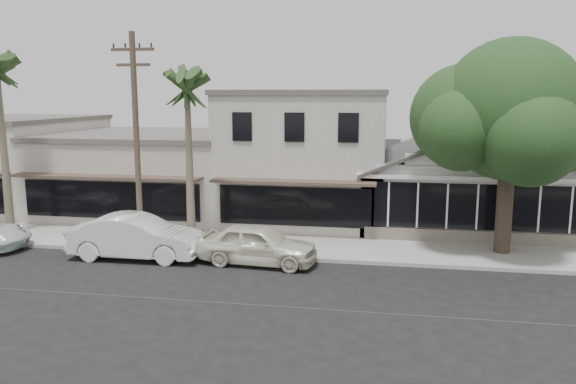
% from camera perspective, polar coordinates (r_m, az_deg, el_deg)
% --- Properties ---
extents(ground, '(140.00, 140.00, 0.00)m').
position_cam_1_polar(ground, '(17.58, 5.92, -11.94)').
color(ground, black).
rests_on(ground, ground).
extents(sidewalk_north, '(90.00, 3.50, 0.15)m').
position_cam_1_polar(sidewalk_north, '(25.59, -11.16, -4.93)').
color(sidewalk_north, '#9E9991').
rests_on(sidewalk_north, ground).
extents(corner_shop, '(10.40, 8.60, 5.10)m').
position_cam_1_polar(corner_shop, '(29.30, 17.60, 1.72)').
color(corner_shop, white).
rests_on(corner_shop, ground).
extents(row_building_near, '(8.00, 10.00, 6.50)m').
position_cam_1_polar(row_building_near, '(30.26, 2.19, 3.62)').
color(row_building_near, beige).
rests_on(row_building_near, ground).
extents(row_building_midnear, '(10.00, 10.00, 4.20)m').
position_cam_1_polar(row_building_midnear, '(32.84, -13.58, 1.82)').
color(row_building_midnear, beige).
rests_on(row_building_midnear, ground).
extents(utility_pole, '(1.80, 0.24, 9.00)m').
position_cam_1_polar(utility_pole, '(23.81, -15.14, 5.34)').
color(utility_pole, brown).
rests_on(utility_pole, ground).
extents(car_0, '(4.79, 2.25, 1.58)m').
position_cam_1_polar(car_0, '(21.91, -3.09, -5.31)').
color(car_0, silver).
rests_on(car_0, ground).
extents(car_1, '(5.39, 1.95, 1.77)m').
position_cam_1_polar(car_1, '(23.43, -15.18, -4.42)').
color(car_1, white).
rests_on(car_1, ground).
extents(shade_tree, '(7.89, 7.13, 8.75)m').
position_cam_1_polar(shade_tree, '(24.22, 21.40, 7.38)').
color(shade_tree, '#48382C').
rests_on(shade_tree, ground).
extents(palm_east, '(2.73, 2.73, 8.00)m').
position_cam_1_polar(palm_east, '(23.43, -10.21, 10.46)').
color(palm_east, '#726651').
rests_on(palm_east, ground).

